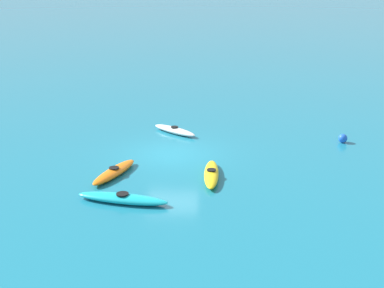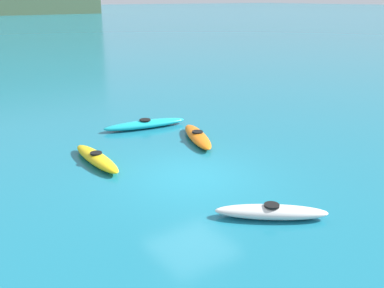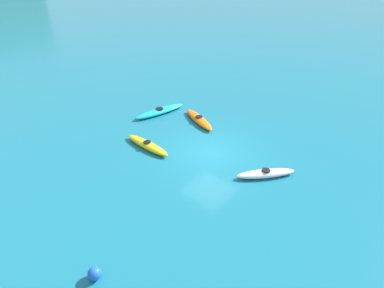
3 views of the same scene
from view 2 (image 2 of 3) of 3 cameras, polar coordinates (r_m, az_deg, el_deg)
ground_plane at (r=13.07m, az=-0.01°, el=-4.40°), size 600.00×600.00×0.00m
kayak_white at (r=10.88m, az=10.53°, el=-8.89°), size 2.55×2.21×0.37m
kayak_cyan at (r=17.99m, az=-6.27°, el=2.65°), size 3.60×1.38×0.37m
kayak_yellow at (r=14.44m, az=-12.62°, el=-1.87°), size 0.63×3.07×0.37m
kayak_orange at (r=16.30m, az=0.74°, el=1.03°), size 1.75×3.09×0.37m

